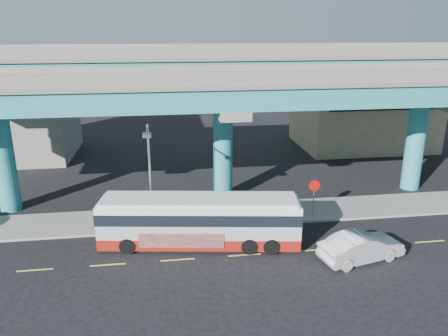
{
  "coord_description": "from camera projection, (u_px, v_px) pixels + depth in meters",
  "views": [
    {
      "loc": [
        -4.55,
        -23.16,
        12.99
      ],
      "look_at": [
        -0.63,
        4.0,
        4.14
      ],
      "focal_mm": 35.0,
      "sensor_mm": 36.0,
      "label": 1
    }
  ],
  "objects": [
    {
      "name": "viaduct",
      "position": [
        223.0,
        82.0,
        32.19
      ],
      "size": [
        52.0,
        12.4,
        11.7
      ],
      "color": "teal",
      "rests_on": "ground"
    },
    {
      "name": "stop_sign",
      "position": [
        314.0,
        190.0,
        30.48
      ],
      "size": [
        0.83,
        0.09,
        2.76
      ],
      "rotation": [
        0.0,
        0.0,
        -0.43
      ],
      "color": "gray",
      "rests_on": "sidewalk"
    },
    {
      "name": "building_beige",
      "position": [
        363.0,
        115.0,
        49.44
      ],
      "size": [
        14.0,
        10.23,
        7.0
      ],
      "color": "tan",
      "rests_on": "ground"
    },
    {
      "name": "building_concrete",
      "position": [
        10.0,
        114.0,
        44.93
      ],
      "size": [
        12.0,
        10.0,
        9.0
      ],
      "primitive_type": "cube",
      "color": "gray",
      "rests_on": "ground"
    },
    {
      "name": "street_lamp",
      "position": [
        149.0,
        164.0,
        27.46
      ],
      "size": [
        0.5,
        2.35,
        7.09
      ],
      "color": "gray",
      "rests_on": "sidewalk"
    },
    {
      "name": "ground",
      "position": [
        244.0,
        253.0,
        26.42
      ],
      "size": [
        120.0,
        120.0,
        0.0
      ],
      "primitive_type": "plane",
      "color": "black",
      "rests_on": "ground"
    },
    {
      "name": "sidewalk",
      "position": [
        230.0,
        215.0,
        31.58
      ],
      "size": [
        70.0,
        4.0,
        0.15
      ],
      "primitive_type": "cube",
      "color": "gray",
      "rests_on": "ground"
    },
    {
      "name": "transit_bus",
      "position": [
        200.0,
        219.0,
        26.88
      ],
      "size": [
        12.53,
        4.47,
        3.15
      ],
      "rotation": [
        0.0,
        0.0,
        -0.15
      ],
      "color": "maroon",
      "rests_on": "ground"
    },
    {
      "name": "lane_markings",
      "position": [
        245.0,
        255.0,
        26.14
      ],
      "size": [
        58.0,
        0.12,
        0.01
      ],
      "color": "#D8C64C",
      "rests_on": "ground"
    },
    {
      "name": "sedan",
      "position": [
        361.0,
        247.0,
        25.36
      ],
      "size": [
        4.08,
        5.88,
        1.67
      ],
      "primitive_type": "imported",
      "rotation": [
        0.0,
        0.0,
        1.81
      ],
      "color": "silver",
      "rests_on": "ground"
    }
  ]
}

